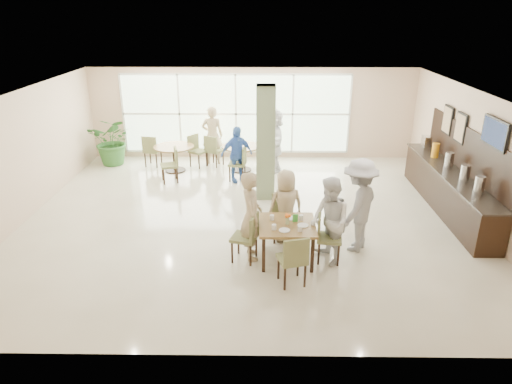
{
  "coord_description": "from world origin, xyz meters",
  "views": [
    {
      "loc": [
        0.32,
        -9.48,
        4.46
      ],
      "look_at": [
        0.2,
        -1.2,
        1.1
      ],
      "focal_mm": 32.0,
      "sensor_mm": 36.0,
      "label": 1
    }
  ],
  "objects_px": {
    "potted_plant": "(113,141)",
    "adult_a": "(237,154)",
    "main_table": "(287,228)",
    "teen_left": "(251,216)",
    "round_table_left": "(174,152)",
    "teen_right": "(330,221)",
    "adult_b": "(274,140)",
    "adult_standing": "(212,135)",
    "teen_standing": "(358,205)",
    "buffet_counter": "(449,187)",
    "round_table_right": "(241,151)",
    "teen_far": "(286,206)"
  },
  "relations": [
    {
      "from": "teen_left",
      "to": "teen_right",
      "type": "distance_m",
      "value": 1.45
    },
    {
      "from": "potted_plant",
      "to": "adult_standing",
      "type": "xyz_separation_m",
      "value": [
        2.98,
        0.12,
        0.15
      ]
    },
    {
      "from": "round_table_left",
      "to": "potted_plant",
      "type": "xyz_separation_m",
      "value": [
        -1.93,
        0.58,
        0.15
      ]
    },
    {
      "from": "teen_left",
      "to": "potted_plant",
      "type": "bearing_deg",
      "value": 28.87
    },
    {
      "from": "round_table_left",
      "to": "adult_standing",
      "type": "distance_m",
      "value": 1.3
    },
    {
      "from": "teen_right",
      "to": "adult_a",
      "type": "distance_m",
      "value": 4.68
    },
    {
      "from": "potted_plant",
      "to": "teen_left",
      "type": "bearing_deg",
      "value": -52.17
    },
    {
      "from": "main_table",
      "to": "teen_left",
      "type": "xyz_separation_m",
      "value": [
        -0.67,
        0.11,
        0.2
      ]
    },
    {
      "from": "teen_left",
      "to": "adult_b",
      "type": "bearing_deg",
      "value": -15.0
    },
    {
      "from": "buffet_counter",
      "to": "round_table_right",
      "type": "bearing_deg",
      "value": 151.53
    },
    {
      "from": "adult_b",
      "to": "adult_a",
      "type": "bearing_deg",
      "value": -63.61
    },
    {
      "from": "buffet_counter",
      "to": "adult_standing",
      "type": "height_order",
      "value": "buffet_counter"
    },
    {
      "from": "adult_b",
      "to": "teen_left",
      "type": "bearing_deg",
      "value": -21.78
    },
    {
      "from": "teen_left",
      "to": "round_table_left",
      "type": "bearing_deg",
      "value": 16.53
    },
    {
      "from": "teen_far",
      "to": "adult_standing",
      "type": "relative_size",
      "value": 0.85
    },
    {
      "from": "buffet_counter",
      "to": "adult_a",
      "type": "xyz_separation_m",
      "value": [
        -5.07,
        1.81,
        0.22
      ]
    },
    {
      "from": "buffet_counter",
      "to": "adult_standing",
      "type": "relative_size",
      "value": 2.66
    },
    {
      "from": "main_table",
      "to": "adult_b",
      "type": "bearing_deg",
      "value": 91.54
    },
    {
      "from": "main_table",
      "to": "teen_left",
      "type": "bearing_deg",
      "value": 170.49
    },
    {
      "from": "adult_a",
      "to": "teen_right",
      "type": "bearing_deg",
      "value": -89.37
    },
    {
      "from": "potted_plant",
      "to": "adult_a",
      "type": "distance_m",
      "value": 4.05
    },
    {
      "from": "main_table",
      "to": "adult_a",
      "type": "relative_size",
      "value": 0.67
    },
    {
      "from": "round_table_left",
      "to": "buffet_counter",
      "type": "xyz_separation_m",
      "value": [
        6.93,
        -2.64,
        -0.03
      ]
    },
    {
      "from": "round_table_left",
      "to": "teen_right",
      "type": "bearing_deg",
      "value": -53.36
    },
    {
      "from": "potted_plant",
      "to": "adult_a",
      "type": "xyz_separation_m",
      "value": [
        3.79,
        -1.42,
        0.04
      ]
    },
    {
      "from": "potted_plant",
      "to": "teen_right",
      "type": "bearing_deg",
      "value": -44.79
    },
    {
      "from": "buffet_counter",
      "to": "adult_standing",
      "type": "xyz_separation_m",
      "value": [
        -5.88,
        3.35,
        0.33
      ]
    },
    {
      "from": "potted_plant",
      "to": "teen_right",
      "type": "distance_m",
      "value": 8.07
    },
    {
      "from": "teen_standing",
      "to": "round_table_right",
      "type": "bearing_deg",
      "value": -118.34
    },
    {
      "from": "teen_standing",
      "to": "adult_a",
      "type": "relative_size",
      "value": 1.21
    },
    {
      "from": "round_table_left",
      "to": "adult_b",
      "type": "xyz_separation_m",
      "value": [
        2.89,
        0.09,
        0.32
      ]
    },
    {
      "from": "buffet_counter",
      "to": "adult_standing",
      "type": "distance_m",
      "value": 6.78
    },
    {
      "from": "adult_standing",
      "to": "teen_far",
      "type": "bearing_deg",
      "value": 110.84
    },
    {
      "from": "adult_b",
      "to": "teen_right",
      "type": "bearing_deg",
      "value": -5.85
    },
    {
      "from": "main_table",
      "to": "teen_standing",
      "type": "height_order",
      "value": "teen_standing"
    },
    {
      "from": "buffet_counter",
      "to": "teen_far",
      "type": "xyz_separation_m",
      "value": [
        -3.9,
        -1.59,
        0.2
      ]
    },
    {
      "from": "main_table",
      "to": "teen_right",
      "type": "height_order",
      "value": "teen_right"
    },
    {
      "from": "teen_left",
      "to": "adult_b",
      "type": "distance_m",
      "value": 5.06
    },
    {
      "from": "main_table",
      "to": "teen_far",
      "type": "height_order",
      "value": "teen_far"
    },
    {
      "from": "main_table",
      "to": "adult_b",
      "type": "relative_size",
      "value": 0.57
    },
    {
      "from": "potted_plant",
      "to": "adult_b",
      "type": "xyz_separation_m",
      "value": [
        4.82,
        -0.49,
        0.17
      ]
    },
    {
      "from": "buffet_counter",
      "to": "teen_left",
      "type": "relative_size",
      "value": 2.73
    },
    {
      "from": "teen_right",
      "to": "adult_b",
      "type": "height_order",
      "value": "adult_b"
    },
    {
      "from": "main_table",
      "to": "adult_b",
      "type": "distance_m",
      "value": 5.15
    },
    {
      "from": "round_table_left",
      "to": "potted_plant",
      "type": "distance_m",
      "value": 2.03
    },
    {
      "from": "teen_standing",
      "to": "teen_left",
      "type": "bearing_deg",
      "value": -46.76
    },
    {
      "from": "buffet_counter",
      "to": "potted_plant",
      "type": "xyz_separation_m",
      "value": [
        -8.87,
        3.23,
        0.18
      ]
    },
    {
      "from": "round_table_right",
      "to": "teen_standing",
      "type": "distance_m",
      "value": 5.29
    },
    {
      "from": "teen_left",
      "to": "teen_far",
      "type": "bearing_deg",
      "value": -52.66
    },
    {
      "from": "adult_standing",
      "to": "teen_standing",
      "type": "bearing_deg",
      "value": 121.34
    }
  ]
}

